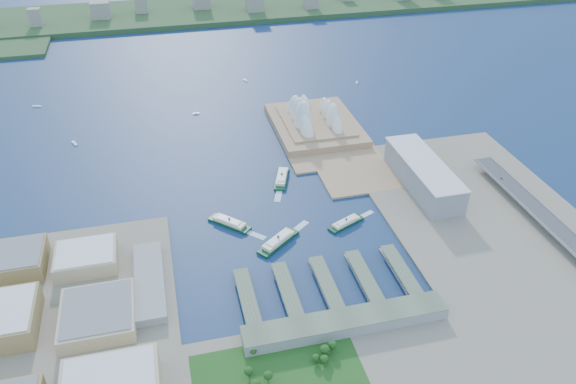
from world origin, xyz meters
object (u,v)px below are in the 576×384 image
object	(u,v)px
ferry_d	(346,222)
ferry_a	(229,221)
ferry_c	(278,240)
toaster_building	(423,175)
ferry_b	(282,176)
opera_house	(316,111)
car_c	(501,178)

from	to	relation	value
ferry_d	ferry_a	bearing A→B (deg)	51.63
ferry_a	ferry_c	world-z (taller)	ferry_c
ferry_a	ferry_d	world-z (taller)	ferry_a
ferry_c	ferry_d	world-z (taller)	ferry_c
toaster_building	ferry_b	bearing A→B (deg)	160.08
opera_house	car_c	distance (m)	296.23
ferry_a	car_c	xyz separation A→B (m)	(363.28, -4.50, 10.17)
ferry_d	car_c	xyz separation A→B (m)	(225.75, 28.95, 10.79)
car_c	toaster_building	bearing A→B (deg)	-14.34
opera_house	ferry_d	bearing A→B (deg)	-97.77
opera_house	ferry_c	size ratio (longest dim) A/B	3.01
opera_house	ferry_d	size ratio (longest dim) A/B	3.66
opera_house	toaster_building	xyz separation A→B (m)	(90.00, -200.00, -11.50)
ferry_b	ferry_d	world-z (taller)	ferry_b
ferry_a	car_c	distance (m)	363.45
opera_house	ferry_b	world-z (taller)	opera_house
ferry_b	ferry_d	distance (m)	129.76
ferry_a	ferry_c	bearing A→B (deg)	-89.95
opera_house	car_c	bearing A→B (deg)	-49.78
toaster_building	ferry_d	distance (m)	137.17
ferry_c	toaster_building	bearing A→B (deg)	-109.57
toaster_building	ferry_b	world-z (taller)	toaster_building
opera_house	ferry_d	xyz separation A→B (m)	(-34.75, -254.77, -27.34)
toaster_building	ferry_c	bearing A→B (deg)	-161.60
opera_house	ferry_a	bearing A→B (deg)	-127.90
ferry_b	ferry_d	xyz separation A→B (m)	(52.08, -118.84, -0.82)
ferry_b	ferry_c	bearing A→B (deg)	-85.16
opera_house	toaster_building	distance (m)	219.62
ferry_b	ferry_a	bearing A→B (deg)	-115.18
car_c	ferry_d	bearing A→B (deg)	7.31
car_c	ferry_a	bearing A→B (deg)	-0.71
car_c	ferry_c	bearing A→B (deg)	8.16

